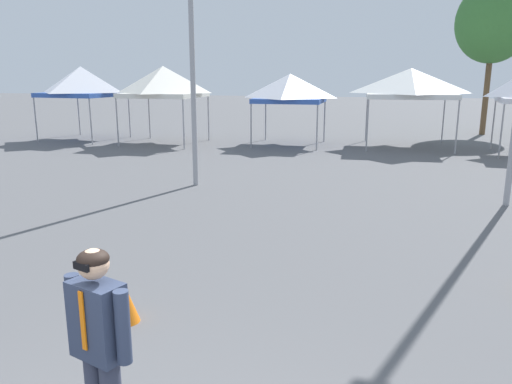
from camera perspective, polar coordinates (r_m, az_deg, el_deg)
canopy_tent_behind_center at (r=25.05m, az=-19.42°, el=11.87°), size 3.38×3.38×3.40m
canopy_tent_left_of_center at (r=22.67m, az=-10.59°, el=12.34°), size 3.20×3.20×3.39m
canopy_tent_right_of_center at (r=21.91m, az=3.92°, el=11.81°), size 2.96×2.96×3.06m
canopy_tent_center at (r=22.11m, az=17.32°, el=11.85°), size 3.74×3.74×3.29m
person_foreground at (r=4.09m, az=-17.53°, el=-16.16°), size 0.62×0.36×1.78m
tree_behind_tents_left at (r=28.37m, az=25.63°, el=17.16°), size 3.62×3.62×7.54m
traffic_cone_lot_center at (r=6.51m, az=-14.68°, el=-12.33°), size 0.32×0.32×0.47m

